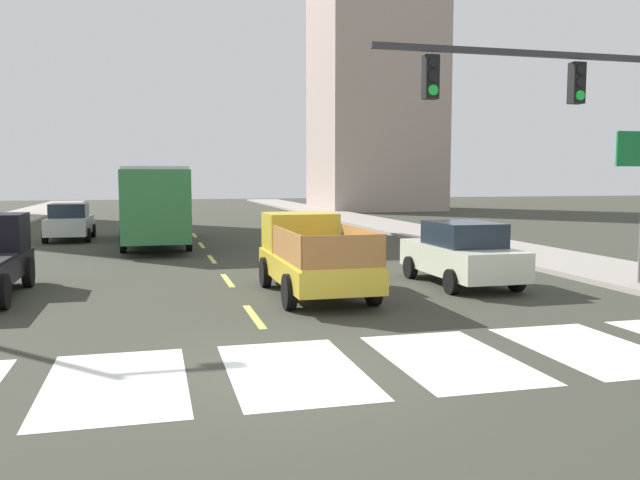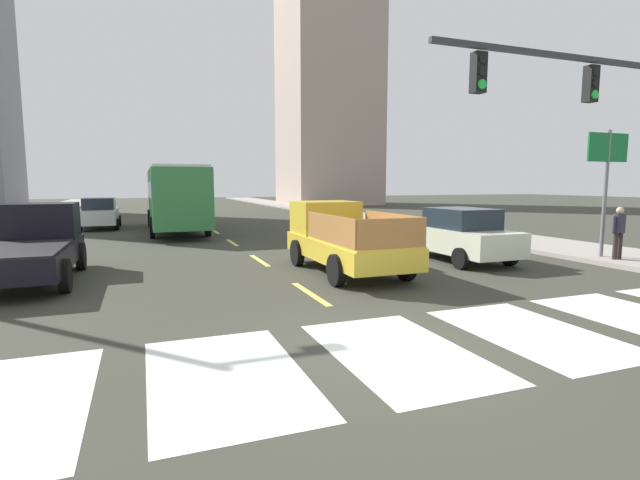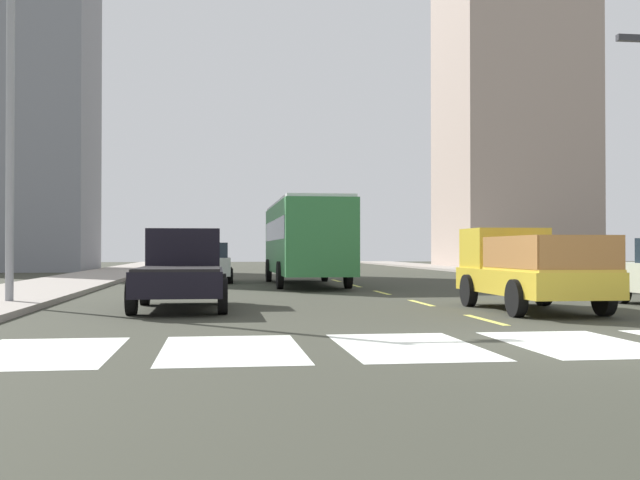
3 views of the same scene
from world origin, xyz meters
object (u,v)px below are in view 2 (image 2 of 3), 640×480
at_px(pickup_dark, 34,245).
at_px(direction_sign_green, 607,167).
at_px(sedan_mid, 100,213).
at_px(traffic_signal_gantry, 621,116).
at_px(pedestrian_waiting, 619,229).
at_px(pickup_stakebed, 341,238).
at_px(sedan_far, 459,235).
at_px(city_bus, 175,194).

bearing_deg(pickup_dark, direction_sign_green, -8.25).
height_order(pickup_dark, direction_sign_green, direction_sign_green).
distance_m(sedan_mid, traffic_signal_gantry, 24.56).
bearing_deg(pedestrian_waiting, sedan_mid, -49.29).
xyz_separation_m(pickup_stakebed, direction_sign_green, (8.55, -1.53, 2.10)).
height_order(sedan_mid, sedan_far, same).
bearing_deg(traffic_signal_gantry, city_bus, 118.67).
bearing_deg(pedestrian_waiting, sedan_far, -28.66).
xyz_separation_m(pickup_stakebed, sedan_mid, (-7.60, 16.33, -0.08)).
bearing_deg(pickup_stakebed, sedan_mid, 114.60).
xyz_separation_m(city_bus, pedestrian_waiting, (12.26, -15.41, -0.84)).
height_order(pickup_dark, sedan_far, pickup_dark).
bearing_deg(direction_sign_green, pickup_dark, 169.26).
xyz_separation_m(sedan_far, traffic_signal_gantry, (1.48, -4.20, 3.31)).
bearing_deg(traffic_signal_gantry, direction_sign_green, 41.58).
bearing_deg(pickup_dark, city_bus, 72.03).
relative_size(sedan_mid, traffic_signal_gantry, 0.54).
bearing_deg(sedan_mid, pedestrian_waiting, -50.33).
xyz_separation_m(pickup_stakebed, city_bus, (-3.74, 13.30, 1.02)).
height_order(sedan_mid, direction_sign_green, direction_sign_green).
relative_size(pickup_dark, city_bus, 0.48).
xyz_separation_m(traffic_signal_gantry, pedestrian_waiting, (2.78, 1.91, -3.05)).
relative_size(sedan_mid, sedan_far, 1.00).
bearing_deg(traffic_signal_gantry, pedestrian_waiting, 34.49).
bearing_deg(sedan_mid, pickup_dark, -93.39).
height_order(city_bus, pedestrian_waiting, city_bus).
distance_m(city_bus, sedan_mid, 5.03).
bearing_deg(traffic_signal_gantry, pickup_dark, 157.76).
bearing_deg(pickup_stakebed, sedan_far, 2.07).
distance_m(pickup_stakebed, pickup_dark, 8.25).
height_order(sedan_mid, traffic_signal_gantry, traffic_signal_gantry).
xyz_separation_m(sedan_mid, pedestrian_waiting, (16.12, -18.45, 0.26)).
relative_size(city_bus, sedan_mid, 2.45).
xyz_separation_m(pickup_stakebed, pickup_dark, (-8.09, 1.63, -0.02)).
distance_m(pickup_stakebed, city_bus, 13.85).
bearing_deg(sedan_mid, pickup_stakebed, -66.53).
relative_size(pickup_stakebed, city_bus, 0.48).
height_order(pickup_stakebed, city_bus, city_bus).
height_order(city_bus, traffic_signal_gantry, traffic_signal_gantry).
relative_size(sedan_far, direction_sign_green, 1.05).
distance_m(pickup_dark, traffic_signal_gantry, 15.29).
xyz_separation_m(sedan_mid, traffic_signal_gantry, (13.33, -20.36, 3.31)).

